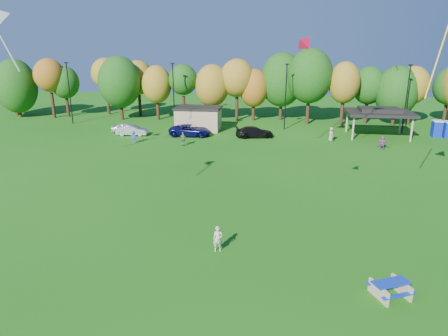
# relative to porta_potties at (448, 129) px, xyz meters

# --- Properties ---
(ground) EXTENTS (160.00, 160.00, 0.00)m
(ground) POSITION_rel_porta_potties_xyz_m (-22.96, -37.87, -1.10)
(ground) COLOR #19600F
(ground) RESTS_ON ground
(tree_line) EXTENTS (93.57, 10.55, 11.15)m
(tree_line) POSITION_rel_porta_potties_xyz_m (-23.98, 7.64, 4.82)
(tree_line) COLOR black
(tree_line) RESTS_ON ground
(lamp_posts) EXTENTS (64.50, 0.25, 9.09)m
(lamp_posts) POSITION_rel_porta_potties_xyz_m (-20.96, 2.13, 3.80)
(lamp_posts) COLOR black
(lamp_posts) RESTS_ON ground
(utility_building) EXTENTS (6.30, 4.30, 3.25)m
(utility_building) POSITION_rel_porta_potties_xyz_m (-32.96, 0.13, 0.54)
(utility_building) COLOR tan
(utility_building) RESTS_ON ground
(pavilion) EXTENTS (8.20, 6.20, 3.77)m
(pavilion) POSITION_rel_porta_potties_xyz_m (-8.96, -0.87, 2.13)
(pavilion) COLOR tan
(pavilion) RESTS_ON ground
(porta_potties) EXTENTS (3.75, 1.78, 2.18)m
(porta_potties) POSITION_rel_porta_potties_xyz_m (0.00, 0.00, 0.00)
(porta_potties) COLOR #0E28B6
(porta_potties) RESTS_ON ground
(picnic_table) EXTENTS (2.25, 2.10, 0.78)m
(picnic_table) POSITION_rel_porta_potties_xyz_m (-16.15, -36.88, -0.64)
(picnic_table) COLOR tan
(picnic_table) RESTS_ON ground
(kite_flyer) EXTENTS (0.63, 0.48, 1.56)m
(kite_flyer) POSITION_rel_porta_potties_xyz_m (-25.04, -33.66, -0.32)
(kite_flyer) COLOR beige
(kite_flyer) RESTS_ON ground
(car_a) EXTENTS (4.10, 1.91, 1.36)m
(car_a) POSITION_rel_porta_potties_xyz_m (-42.35, -3.17, -0.42)
(car_a) COLOR silver
(car_a) RESTS_ON ground
(car_b) EXTENTS (4.21, 1.79, 1.35)m
(car_b) POSITION_rel_porta_potties_xyz_m (-41.02, -4.53, -0.42)
(car_b) COLOR #ABACB0
(car_b) RESTS_ON ground
(car_c) EXTENTS (5.54, 2.68, 1.52)m
(car_c) POSITION_rel_porta_potties_xyz_m (-33.30, -3.91, -0.34)
(car_c) COLOR #0C0E48
(car_c) RESTS_ON ground
(car_d) EXTENTS (5.19, 3.06, 1.41)m
(car_d) POSITION_rel_porta_potties_xyz_m (-24.85, -3.57, -0.39)
(car_d) COLOR black
(car_d) RESTS_ON ground
(far_person_0) EXTENTS (1.10, 0.80, 1.53)m
(far_person_0) POSITION_rel_porta_potties_xyz_m (-39.27, -8.75, -0.33)
(far_person_0) COLOR #434E95
(far_person_0) RESTS_ON ground
(far_person_1) EXTENTS (1.55, 0.73, 1.61)m
(far_person_1) POSITION_rel_porta_potties_xyz_m (-9.86, -7.75, -0.29)
(far_person_1) COLOR #AA469C
(far_person_1) RESTS_ON ground
(far_person_3) EXTENTS (0.85, 1.03, 1.81)m
(far_person_3) POSITION_rel_porta_potties_xyz_m (-15.27, -4.57, -0.19)
(far_person_3) COLOR tan
(far_person_3) RESTS_ON ground
(far_person_4) EXTENTS (1.04, 0.59, 1.67)m
(far_person_4) POSITION_rel_porta_potties_xyz_m (-32.95, -9.26, -0.26)
(far_person_4) COLOR #658350
(far_person_4) RESTS_ON ground
(kite_15) EXTENTS (1.27, 1.32, 1.07)m
(kite_15) POSITION_rel_porta_potties_xyz_m (-20.60, -32.72, 10.70)
(kite_15) COLOR red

